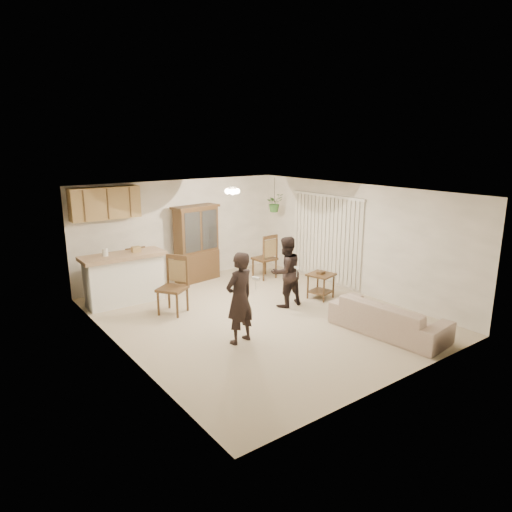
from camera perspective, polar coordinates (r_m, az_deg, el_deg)
floor at (r=9.23m, az=0.33°, el=-7.53°), size 6.50×6.50×0.00m
ceiling at (r=8.63m, az=0.35°, el=8.09°), size 5.50×6.50×0.02m
wall_back at (r=11.56m, az=-9.35°, el=3.19°), size 5.50×0.02×2.50m
wall_front at (r=6.64m, az=17.42°, el=-5.51°), size 5.50×0.02×2.50m
wall_left at (r=7.59m, az=-16.57°, el=-2.99°), size 0.02×6.50×2.50m
wall_right at (r=10.68m, az=12.26°, el=2.16°), size 0.02×6.50×2.50m
breakfast_bar at (r=10.22m, az=-16.11°, el=-2.97°), size 1.60×0.55×1.00m
bar_top at (r=10.07m, az=-16.32°, el=0.02°), size 1.75×0.70×0.08m
upper_cabinets at (r=10.54m, az=-18.35°, el=6.30°), size 1.50×0.34×0.70m
vertical_blinds at (r=11.28m, az=8.68°, el=2.17°), size 0.06×2.30×2.10m
ceiling_fixture at (r=9.73m, az=-2.97°, el=8.17°), size 0.36×0.36×0.20m
hanging_plant at (r=11.99m, az=2.32°, el=6.66°), size 0.43×0.37×0.48m
plant_cord at (r=11.95m, az=2.33°, el=8.21°), size 0.01×0.01×0.65m
sofa at (r=8.67m, az=16.24°, el=-7.01°), size 0.93×1.94×0.73m
adult at (r=7.79m, az=-2.07°, el=-4.65°), size 0.73×0.55×1.80m
child at (r=9.60m, az=3.73°, el=-2.43°), size 0.66×0.52×1.35m
china_hutch at (r=11.43m, az=-7.44°, el=1.51°), size 1.25×0.63×1.89m
side_table at (r=10.27m, az=8.09°, el=-3.67°), size 0.63×0.63×0.63m
chair_bar at (r=10.50m, az=-14.16°, el=-3.43°), size 0.50×0.50×1.12m
chair_hutch_left at (r=9.44m, az=-10.36°, el=-5.13°), size 0.72×0.72×1.17m
chair_hutch_right at (r=11.67m, az=1.06°, el=-1.20°), size 0.53×0.53×1.14m
controller_adult at (r=7.44m, az=-0.02°, el=-2.80°), size 0.07×0.15×0.04m
controller_child at (r=9.28m, az=5.13°, el=-1.47°), size 0.04×0.13×0.04m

